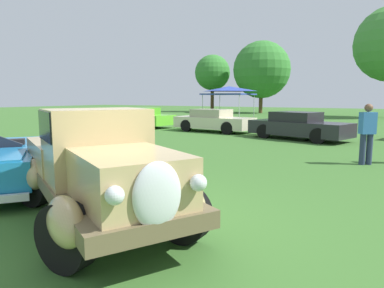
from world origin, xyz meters
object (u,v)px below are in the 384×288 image
object	(u,v)px
feature_pickup_truck	(96,165)
show_car_cream	(213,121)
show_car_lime	(144,118)
show_car_charcoal	(298,126)
spectator_between_cars	(367,132)
canopy_tent_left_field	(229,90)

from	to	relation	value
feature_pickup_truck	show_car_cream	distance (m)	13.96
show_car_lime	show_car_charcoal	bearing A→B (deg)	-8.97
spectator_between_cars	canopy_tent_left_field	bearing A→B (deg)	126.90
feature_pickup_truck	canopy_tent_left_field	xyz separation A→B (m)	(-7.41, 21.07, 1.56)
show_car_lime	canopy_tent_left_field	world-z (taller)	canopy_tent_left_field
show_car_cream	canopy_tent_left_field	world-z (taller)	canopy_tent_left_field
show_car_cream	show_car_charcoal	size ratio (longest dim) A/B	0.96
feature_pickup_truck	show_car_charcoal	bearing A→B (deg)	89.51
show_car_charcoal	feature_pickup_truck	bearing A→B (deg)	-90.49
feature_pickup_truck	canopy_tent_left_field	bearing A→B (deg)	109.38
feature_pickup_truck	show_car_charcoal	distance (m)	11.96
show_car_cream	show_car_charcoal	distance (m)	4.97
show_car_charcoal	canopy_tent_left_field	bearing A→B (deg)	129.51
show_car_lime	spectator_between_cars	bearing A→B (deg)	-26.79
feature_pickup_truck	show_car_cream	world-z (taller)	feature_pickup_truck
show_car_lime	show_car_cream	bearing A→B (deg)	-4.37
feature_pickup_truck	show_car_lime	xyz separation A→B (m)	(-9.77, 13.51, -0.27)
spectator_between_cars	feature_pickup_truck	bearing A→B (deg)	-114.36
show_car_cream	show_car_lime	bearing A→B (deg)	175.63
show_car_lime	spectator_between_cars	distance (m)	14.49
feature_pickup_truck	show_car_lime	world-z (taller)	feature_pickup_truck
show_car_charcoal	spectator_between_cars	world-z (taller)	spectator_between_cars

